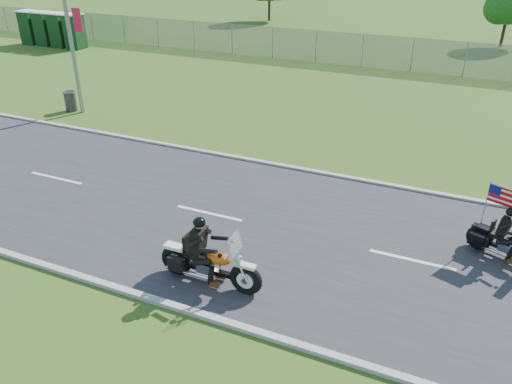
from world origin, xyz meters
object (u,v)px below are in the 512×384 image
at_px(porta_toilet_a, 75,32).
at_px(trash_can, 70,102).
at_px(motorcycle_follow, 510,244).
at_px(motorcycle_lead, 208,264).
at_px(porta_toilet_c, 44,29).
at_px(porta_toilet_d, 30,28).
at_px(porta_toilet_b, 59,31).

distance_m(porta_toilet_a, trash_can, 14.49).
height_order(porta_toilet_a, motorcycle_follow, porta_toilet_a).
distance_m(porta_toilet_a, motorcycle_follow, 32.46).
xyz_separation_m(motorcycle_lead, motorcycle_follow, (6.65, 3.92, -0.06)).
bearing_deg(motorcycle_follow, porta_toilet_a, 171.76).
xyz_separation_m(motorcycle_lead, trash_can, (-12.22, 8.88, -0.13)).
xyz_separation_m(porta_toilet_a, porta_toilet_c, (-2.80, 0.00, 0.00)).
xyz_separation_m(porta_toilet_d, motorcycle_follow, (32.44, -16.00, -0.63)).
bearing_deg(motorcycle_lead, porta_toilet_c, 140.65).
bearing_deg(porta_toilet_b, porta_toilet_d, 180.00).
height_order(motorcycle_follow, trash_can, motorcycle_follow).
distance_m(porta_toilet_b, trash_can, 15.43).
bearing_deg(motorcycle_lead, porta_toilet_d, 142.21).
relative_size(porta_toilet_c, motorcycle_lead, 0.84).
bearing_deg(porta_toilet_b, motorcycle_follow, -28.36).
relative_size(porta_toilet_c, motorcycle_follow, 1.07).
distance_m(porta_toilet_c, trash_can, 16.44).
bearing_deg(motorcycle_lead, trash_can, 143.88).
bearing_deg(trash_can, porta_toilet_a, 130.33).
bearing_deg(porta_toilet_b, trash_can, -45.70).
xyz_separation_m(motorcycle_follow, trash_can, (-18.87, 4.96, -0.07)).
height_order(porta_toilet_c, trash_can, porta_toilet_c).
height_order(porta_toilet_d, trash_can, porta_toilet_d).
height_order(porta_toilet_a, trash_can, porta_toilet_a).
height_order(motorcycle_lead, trash_can, motorcycle_lead).
bearing_deg(motorcycle_follow, porta_toilet_c, 174.03).
xyz_separation_m(porta_toilet_d, motorcycle_lead, (25.78, -19.91, -0.57)).
height_order(porta_toilet_b, porta_toilet_c, same).
distance_m(porta_toilet_b, porta_toilet_d, 2.80).
bearing_deg(motorcycle_follow, porta_toilet_d, 175.04).
distance_m(porta_toilet_a, motorcycle_lead, 29.37).
bearing_deg(porta_toilet_b, porta_toilet_c, 180.00).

